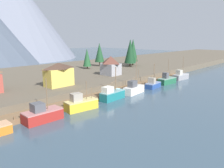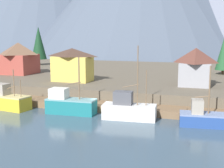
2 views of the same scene
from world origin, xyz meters
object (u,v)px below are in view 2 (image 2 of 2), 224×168
fishing_boat_teal (69,104)px  fishing_boat_white (128,109)px  house_yellow (72,64)px  fishing_boat_yellow (7,100)px  fishing_boat_blue (204,117)px  house_red (19,58)px  conifer_back_left (39,43)px  house_grey (195,66)px  conifer_mid_left (224,53)px

fishing_boat_teal → fishing_boat_white: bearing=-3.9°
fishing_boat_teal → house_yellow: bearing=110.9°
fishing_boat_teal → fishing_boat_yellow: bearing=179.5°
fishing_boat_blue → house_red: house_red is taller
fishing_boat_teal → fishing_boat_blue: size_ratio=1.08×
fishing_boat_blue → house_yellow: (-24.64, 13.99, 4.61)m
house_red → conifer_back_left: size_ratio=0.65×
fishing_boat_teal → fishing_boat_white: size_ratio=0.82×
house_red → house_yellow: bearing=-21.7°
house_yellow → house_grey: house_grey is taller
fishing_boat_teal → house_yellow: 15.66m
house_yellow → fishing_boat_white: bearing=-43.1°
fishing_boat_yellow → conifer_back_left: size_ratio=0.66×
fishing_boat_teal → house_red: house_red is taller
house_yellow → conifer_back_left: conifer_back_left is taller
fishing_boat_teal → house_red: size_ratio=1.12×
fishing_boat_yellow → fishing_boat_teal: size_ratio=0.91×
fishing_boat_white → conifer_mid_left: bearing=64.5°
fishing_boat_yellow → house_yellow: 15.44m
fishing_boat_white → house_red: 38.02m
fishing_boat_teal → house_grey: size_ratio=1.24×
fishing_boat_blue → fishing_boat_yellow: bearing=173.9°
fishing_boat_blue → house_yellow: house_yellow is taller
fishing_boat_teal → conifer_mid_left: (21.48, 33.87, 5.81)m
fishing_boat_teal → conifer_back_left: size_ratio=0.72×
house_yellow → conifer_back_left: bearing=131.7°
house_yellow → fishing_boat_teal: bearing=-66.2°
fishing_boat_blue → house_red: size_ratio=1.03×
house_grey → conifer_mid_left: bearing=74.6°
fishing_boat_white → house_yellow: size_ratio=1.31×
fishing_boat_blue → house_grey: house_grey is taller
fishing_boat_blue → conifer_back_left: 63.72m
fishing_boat_teal → conifer_back_left: 50.84m
house_grey → conifer_mid_left: (5.00, 18.18, 1.35)m
house_yellow → conifer_mid_left: bearing=36.1°
fishing_boat_white → house_red: (-31.61, 20.58, 4.78)m
house_yellow → conifer_back_left: (-23.77, 26.68, 3.29)m
fishing_boat_yellow → fishing_boat_teal: bearing=10.7°
fishing_boat_blue → house_red: (-41.33, 20.63, 5.04)m
fishing_boat_white → conifer_mid_left: size_ratio=1.17×
conifer_mid_left → conifer_back_left: 51.78m
fishing_boat_white → house_yellow: (-14.92, 13.94, 4.35)m
fishing_boat_blue → house_yellow: size_ratio=1.00×
conifer_mid_left → fishing_boat_blue: bearing=-94.9°
fishing_boat_teal → house_red: bearing=135.3°
fishing_boat_blue → fishing_boat_white: bearing=173.2°
fishing_boat_yellow → fishing_boat_white: size_ratio=0.75×
fishing_boat_yellow → conifer_mid_left: conifer_mid_left is taller
fishing_boat_blue → conifer_mid_left: size_ratio=0.89×
fishing_boat_yellow → house_grey: size_ratio=1.13×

